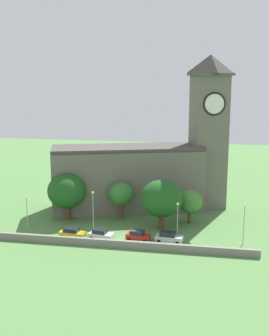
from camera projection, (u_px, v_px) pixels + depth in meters
ground_plane at (142, 213)px, 89.57m from camera, size 200.00×200.00×0.00m
church at (149, 166)px, 91.29m from camera, size 37.23×19.86×31.73m
quay_barrier at (123, 244)px, 71.28m from camera, size 43.21×0.70×1.25m
car_yellow at (72, 233)px, 75.56m from camera, size 4.68×2.68×1.83m
car_white at (101, 234)px, 74.92m from camera, size 4.43×2.83×1.81m
car_red at (138, 236)px, 74.37m from camera, size 4.19×2.53×1.83m
car_silver at (169, 237)px, 73.47m from camera, size 4.74×2.59×1.90m
streetlamp_west_end at (27, 207)px, 79.10m from camera, size 0.44×0.44×6.27m
streetlamp_west_mid at (93, 206)px, 77.00m from camera, size 0.44×0.44×7.71m
streetlamp_central at (178, 214)px, 74.75m from camera, size 0.44×0.44×6.38m
streetlamp_east_mid at (244, 217)px, 72.00m from camera, size 0.44×0.44×6.98m
tree_riverside_east at (67, 191)px, 84.38m from camera, size 7.46×7.46×9.16m
tree_riverside_west at (121, 194)px, 84.65m from camera, size 4.83×4.83×7.40m
tree_by_tower at (162, 199)px, 79.17m from camera, size 7.53×7.53×9.18m
tree_churchyard at (190, 202)px, 82.77m from camera, size 4.73×4.73×6.37m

